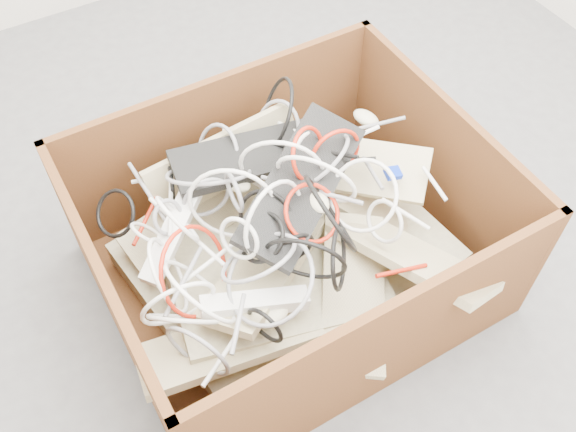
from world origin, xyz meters
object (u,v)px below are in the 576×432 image
power_strip_right (255,303)px  vga_plug (393,173)px  cardboard_box (287,256)px  power_strip_left (173,232)px

power_strip_right → vga_plug: size_ratio=6.30×
cardboard_box → power_strip_left: (-0.31, 0.09, 0.22)m
power_strip_left → power_strip_right: 0.30m
power_strip_right → cardboard_box: bearing=60.3°
power_strip_right → vga_plug: 0.56m
cardboard_box → vga_plug: 0.41m
cardboard_box → vga_plug: (0.33, -0.04, 0.23)m
power_strip_left → vga_plug: power_strip_left is taller
power_strip_left → vga_plug: bearing=-50.1°
power_strip_left → power_strip_right: power_strip_left is taller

